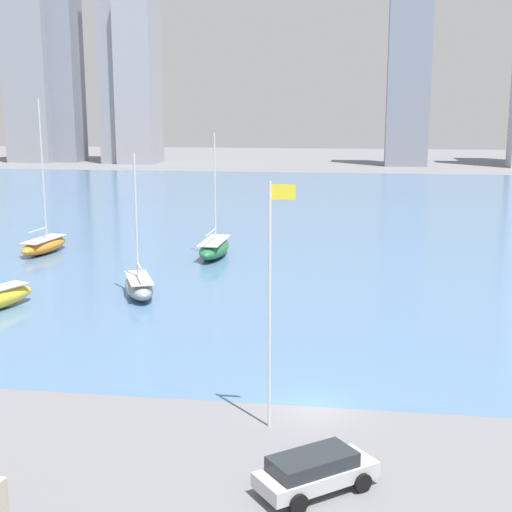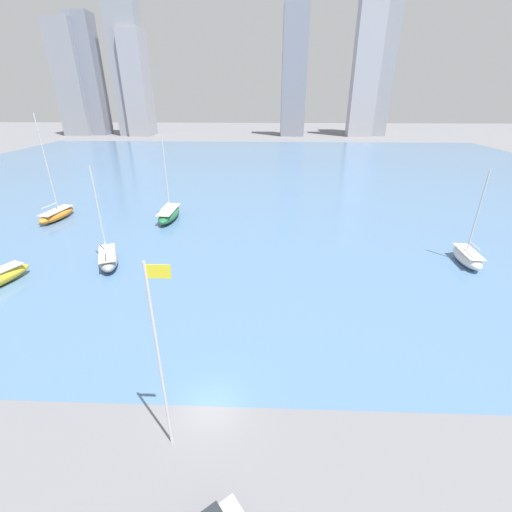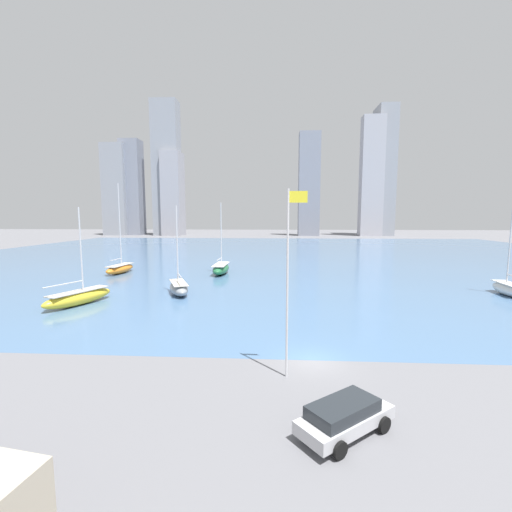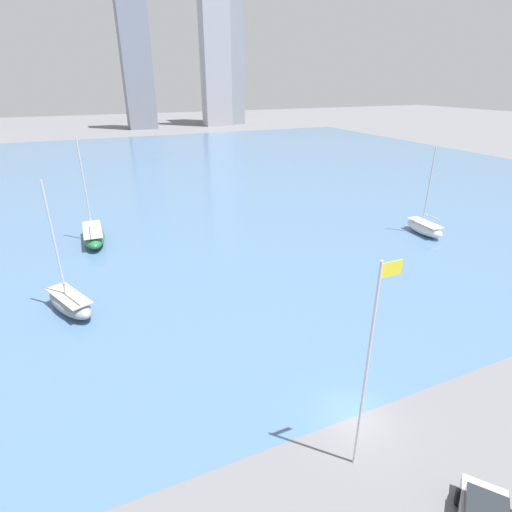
{
  "view_description": "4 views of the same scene",
  "coord_description": "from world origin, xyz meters",
  "px_view_note": "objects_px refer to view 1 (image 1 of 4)",
  "views": [
    {
      "loc": [
        1.97,
        -34.72,
        15.15
      ],
      "look_at": [
        -4.84,
        13.0,
        5.21
      ],
      "focal_mm": 50.0,
      "sensor_mm": 36.0,
      "label": 1
    },
    {
      "loc": [
        3.54,
        -16.06,
        18.68
      ],
      "look_at": [
        2.54,
        10.97,
        5.89
      ],
      "focal_mm": 24.0,
      "sensor_mm": 36.0,
      "label": 2
    },
    {
      "loc": [
        -2.67,
        -23.72,
        10.26
      ],
      "look_at": [
        -5.19,
        18.34,
        5.42
      ],
      "focal_mm": 24.0,
      "sensor_mm": 36.0,
      "label": 3
    },
    {
      "loc": [
        -12.94,
        -14.34,
        18.9
      ],
      "look_at": [
        0.12,
        15.1,
        4.63
      ],
      "focal_mm": 28.0,
      "sensor_mm": 36.0,
      "label": 4
    }
  ],
  "objects_px": {
    "sailboat_green": "(214,248)",
    "sailboat_orange": "(44,244)",
    "flag_pole": "(271,298)",
    "parked_wagon_silver": "(315,470)",
    "sailboat_gray": "(139,286)"
  },
  "relations": [
    {
      "from": "sailboat_green",
      "to": "sailboat_gray",
      "type": "bearing_deg",
      "value": -99.29
    },
    {
      "from": "parked_wagon_silver",
      "to": "flag_pole",
      "type": "bearing_deg",
      "value": 165.53
    },
    {
      "from": "sailboat_orange",
      "to": "parked_wagon_silver",
      "type": "relative_size",
      "value": 3.16
    },
    {
      "from": "sailboat_green",
      "to": "sailboat_orange",
      "type": "xyz_separation_m",
      "value": [
        -18.54,
        -0.46,
        -0.05
      ]
    },
    {
      "from": "flag_pole",
      "to": "sailboat_gray",
      "type": "xyz_separation_m",
      "value": [
        -13.69,
        22.84,
        -5.55
      ]
    },
    {
      "from": "sailboat_green",
      "to": "parked_wagon_silver",
      "type": "distance_m",
      "value": 47.08
    },
    {
      "from": "parked_wagon_silver",
      "to": "sailboat_green",
      "type": "bearing_deg",
      "value": 158.05
    },
    {
      "from": "sailboat_orange",
      "to": "flag_pole",
      "type": "bearing_deg",
      "value": -46.37
    },
    {
      "from": "flag_pole",
      "to": "sailboat_orange",
      "type": "distance_m",
      "value": 49.08
    },
    {
      "from": "flag_pole",
      "to": "sailboat_green",
      "type": "xyz_separation_m",
      "value": [
        -10.74,
        39.46,
        -5.49
      ]
    },
    {
      "from": "sailboat_gray",
      "to": "flag_pole",
      "type": "bearing_deg",
      "value": -82.85
    },
    {
      "from": "sailboat_green",
      "to": "sailboat_orange",
      "type": "distance_m",
      "value": 18.55
    },
    {
      "from": "sailboat_green",
      "to": "parked_wagon_silver",
      "type": "relative_size",
      "value": 2.49
    },
    {
      "from": "sailboat_green",
      "to": "sailboat_orange",
      "type": "height_order",
      "value": "sailboat_orange"
    },
    {
      "from": "flag_pole",
      "to": "sailboat_orange",
      "type": "xyz_separation_m",
      "value": [
        -29.28,
        39.0,
        -5.54
      ]
    }
  ]
}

